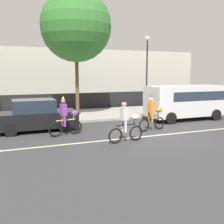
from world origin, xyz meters
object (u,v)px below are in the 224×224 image
object	(u,v)px
parade_cyclist_orange	(152,115)
parked_car_black	(36,116)
pedestrian_onlooker	(179,97)
street_lamp_post	(147,61)
parade_cyclist_purple	(66,118)
parked_van_white	(186,100)
parade_cyclist_zebra	(126,123)

from	to	relation	value
parade_cyclist_orange	parked_car_black	bearing A→B (deg)	158.69
pedestrian_onlooker	street_lamp_post	bearing A→B (deg)	159.01
street_lamp_post	parked_car_black	bearing A→B (deg)	-149.48
parked_car_black	parade_cyclist_purple	bearing A→B (deg)	-52.56
parade_cyclist_purple	pedestrian_onlooker	distance (m)	12.72
parade_cyclist_orange	parked_van_white	xyz separation A→B (m)	(3.72, 2.15, 0.44)
parade_cyclist_zebra	parked_car_black	size ratio (longest dim) A/B	0.47
parked_van_white	street_lamp_post	size ratio (longest dim) A/B	0.85
parade_cyclist_orange	parked_car_black	xyz separation A→B (m)	(-5.63, 2.20, -0.06)
parade_cyclist_zebra	street_lamp_post	world-z (taller)	street_lamp_post
parked_van_white	pedestrian_onlooker	size ratio (longest dim) A/B	3.09
parked_van_white	pedestrian_onlooker	distance (m)	5.60
parade_cyclist_purple	parade_cyclist_zebra	xyz separation A→B (m)	(2.17, -2.17, 0.00)
parade_cyclist_orange	street_lamp_post	size ratio (longest dim) A/B	0.33
parade_cyclist_zebra	pedestrian_onlooker	bearing A→B (deg)	43.84
parade_cyclist_purple	parade_cyclist_zebra	bearing A→B (deg)	-44.99
parade_cyclist_orange	pedestrian_onlooker	bearing A→B (deg)	46.21
parade_cyclist_purple	parked_car_black	bearing A→B (deg)	127.44
parade_cyclist_orange	pedestrian_onlooker	size ratio (longest dim) A/B	1.19
parade_cyclist_orange	pedestrian_onlooker	world-z (taller)	parade_cyclist_orange
parade_cyclist_zebra	street_lamp_post	distance (m)	11.81
parade_cyclist_purple	street_lamp_post	xyz separation A→B (m)	(8.46, 7.32, 3.15)
parade_cyclist_zebra	pedestrian_onlooker	distance (m)	12.29
parade_cyclist_orange	parade_cyclist_zebra	bearing A→B (deg)	-144.53
parade_cyclist_zebra	parade_cyclist_orange	world-z (taller)	same
parked_van_white	parked_car_black	size ratio (longest dim) A/B	1.22
pedestrian_onlooker	parade_cyclist_purple	bearing A→B (deg)	-150.13
parked_car_black	street_lamp_post	world-z (taller)	street_lamp_post
parade_cyclist_purple	pedestrian_onlooker	world-z (taller)	parade_cyclist_purple
parked_car_black	street_lamp_post	size ratio (longest dim) A/B	0.70
parked_van_white	parked_car_black	world-z (taller)	parked_van_white
parade_cyclist_zebra	parked_van_white	distance (m)	7.04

